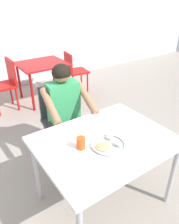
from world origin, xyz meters
name	(u,v)px	position (x,y,z in m)	size (l,w,h in m)	color
ground_plane	(95,201)	(0.00, 0.00, -0.03)	(12.00, 12.00, 0.05)	gray
table_foreground	(105,146)	(0.07, -0.04, 0.67)	(1.13, 0.88, 0.74)	white
thali_tray	(108,144)	(0.04, -0.12, 0.75)	(0.28, 0.28, 0.03)	#B7BABF
drinking_cup	(81,143)	(-0.16, -0.02, 0.79)	(0.07, 0.07, 0.10)	#D84C19
chair_foreground	(60,115)	(0.12, 0.90, 0.51)	(0.49, 0.47, 0.88)	#3F3F44
diner_foreground	(67,109)	(0.10, 0.67, 0.71)	(0.54, 0.59, 1.19)	#262626
table_background_red	(42,68)	(0.60, 2.45, 0.62)	(0.84, 0.76, 0.71)	#B71414
chair_red_left	(6,81)	(-0.07, 2.46, 0.51)	(0.42, 0.42, 0.87)	red
chair_red_right	(74,69)	(1.26, 2.45, 0.47)	(0.45, 0.45, 0.81)	#B21514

